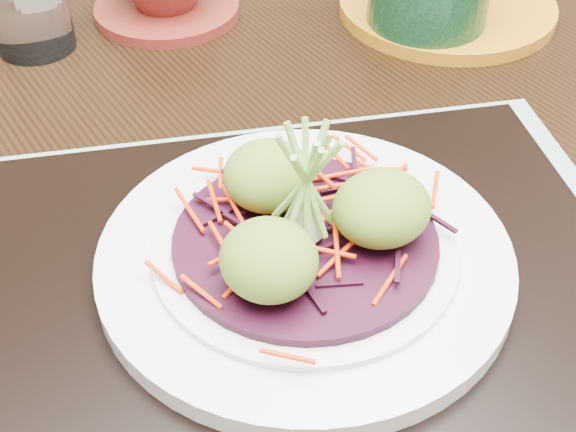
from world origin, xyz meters
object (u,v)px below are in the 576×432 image
dining_table (215,324)px  yellow_plate (447,6)px  white_plate (305,256)px  serving_tray (305,276)px

dining_table → yellow_plate: size_ratio=5.66×
yellow_plate → dining_table: bearing=-156.9°
yellow_plate → white_plate: bearing=-144.5°
serving_tray → white_plate: white_plate is taller
serving_tray → yellow_plate: 0.43m
serving_tray → white_plate: bearing=-11.3°
serving_tray → yellow_plate: (0.35, 0.25, -0.01)m
dining_table → white_plate: size_ratio=4.73×
yellow_plate → serving_tray: bearing=-144.5°
serving_tray → white_plate: size_ratio=1.54×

